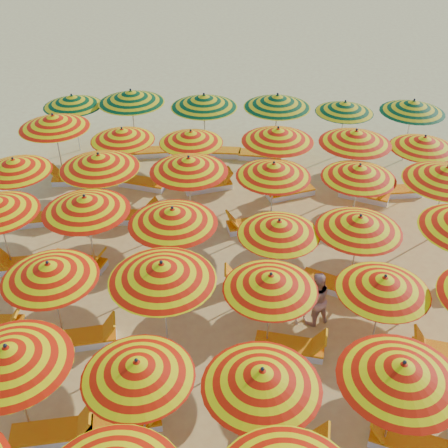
{
  "coord_description": "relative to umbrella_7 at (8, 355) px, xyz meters",
  "views": [
    {
      "loc": [
        0.87,
        -12.37,
        10.48
      ],
      "look_at": [
        0.0,
        0.5,
        1.6
      ],
      "focal_mm": 45.0,
      "sensor_mm": 36.0,
      "label": 1
    }
  ],
  "objects": [
    {
      "name": "lounger_28",
      "position": [
        0.24,
        12.68,
        -2.13
      ],
      "size": [
        1.81,
        0.9,
        0.69
      ],
      "rotation": [
        0.0,
        0.0,
        3.33
      ],
      "color": "white",
      "rests_on": "ground"
    },
    {
      "name": "umbrella_16",
      "position": [
        7.65,
        2.89,
        -0.23
      ],
      "size": [
        2.38,
        2.38,
        2.33
      ],
      "color": "silver",
      "rests_on": "ground"
    },
    {
      "name": "lounger_29",
      "position": [
        3.05,
        12.89,
        -2.13
      ],
      "size": [
        1.74,
        0.61,
        0.69
      ],
      "rotation": [
        0.0,
        0.0,
        3.13
      ],
      "color": "white",
      "rests_on": "ground"
    },
    {
      "name": "umbrella_9",
      "position": [
        4.89,
        -0.12,
        -0.12
      ],
      "size": [
        2.95,
        2.95,
        2.46
      ],
      "color": "silver",
      "rests_on": "ground"
    },
    {
      "name": "umbrella_30",
      "position": [
        -2.53,
        10.6,
        0.03
      ],
      "size": [
        2.94,
        2.94,
        2.63
      ],
      "color": "silver",
      "rests_on": "ground"
    },
    {
      "name": "lounger_5",
      "position": [
        1.99,
        0.18,
        -2.13
      ],
      "size": [
        1.83,
        1.04,
        0.69
      ],
      "rotation": [
        0.0,
        0.0,
        0.28
      ],
      "color": "white",
      "rests_on": "ground"
    },
    {
      "name": "lounger_19",
      "position": [
        0.29,
        8.01,
        -2.13
      ],
      "size": [
        1.79,
        0.77,
        0.69
      ],
      "rotation": [
        0.0,
        0.0,
        3.25
      ],
      "color": "white",
      "rests_on": "ground"
    },
    {
      "name": "umbrella_29",
      "position": [
        10.21,
        7.67,
        0.06
      ],
      "size": [
        3.31,
        3.31,
        2.67
      ],
      "color": "silver",
      "rests_on": "ground"
    },
    {
      "name": "lounger_23",
      "position": [
        0.56,
        10.25,
        -2.13
      ],
      "size": [
        1.82,
        0.98,
        0.69
      ],
      "rotation": [
        0.0,
        0.0,
        -0.24
      ],
      "color": "white",
      "rests_on": "ground"
    },
    {
      "name": "lounger_25",
      "position": [
        5.8,
        9.98,
        -2.13
      ],
      "size": [
        1.82,
        1.22,
        0.69
      ],
      "rotation": [
        0.0,
        0.0,
        3.55
      ],
      "color": "white",
      "rests_on": "ground"
    },
    {
      "name": "lounger_22",
      "position": [
        -2.03,
        10.36,
        -2.13
      ],
      "size": [
        1.79,
        0.77,
        0.69
      ],
      "rotation": [
        0.0,
        0.0,
        3.26
      ],
      "color": "white",
      "rests_on": "ground"
    },
    {
      "name": "umbrella_40",
      "position": [
        7.88,
        13.18,
        -0.22
      ],
      "size": [
        2.44,
        2.44,
        2.35
      ],
      "color": "silver",
      "rests_on": "ground"
    },
    {
      "name": "lounger_10",
      "position": [
        0.47,
        2.54,
        -2.13
      ],
      "size": [
        1.82,
        1.0,
        0.69
      ],
      "rotation": [
        0.0,
        0.0,
        0.25
      ],
      "color": "white",
      "rests_on": "ground"
    },
    {
      "name": "umbrella_31",
      "position": [
        -0.04,
        10.23,
        -0.21
      ],
      "size": [
        2.49,
        2.49,
        2.36
      ],
      "color": "silver",
      "rests_on": "ground"
    },
    {
      "name": "umbrella_10",
      "position": [
        7.5,
        0.12,
        -0.03
      ],
      "size": [
        3.18,
        3.18,
        2.56
      ],
      "color": "silver",
      "rests_on": "ground"
    },
    {
      "name": "umbrella_26",
      "position": [
        2.55,
        7.88,
        -0.01
      ],
      "size": [
        3.11,
        3.11,
        2.58
      ],
      "color": "silver",
      "rests_on": "ground"
    },
    {
      "name": "lounger_4",
      "position": [
        0.6,
        -0.18,
        -2.13
      ],
      "size": [
        1.82,
        0.94,
        0.69
      ],
      "rotation": [
        0.0,
        0.0,
        0.22
      ],
      "color": "white",
      "rests_on": "ground"
    },
    {
      "name": "lounger_11",
      "position": [
        5.65,
        2.61,
        -2.13
      ],
      "size": [
        1.8,
        0.82,
        0.69
      ],
      "rotation": [
        0.0,
        0.0,
        -0.14
      ],
      "color": "white",
      "rests_on": "ground"
    },
    {
      "name": "lounger_14",
      "position": [
        -0.5,
        5.55,
        -2.13
      ],
      "size": [
        1.82,
        0.97,
        0.69
      ],
      "rotation": [
        0.0,
        0.0,
        -0.24
      ],
      "color": "white",
      "rests_on": "ground"
    },
    {
      "name": "lounger_27",
      "position": [
        9.58,
        10.29,
        -2.13
      ],
      "size": [
        1.8,
        0.85,
        0.69
      ],
      "rotation": [
        0.0,
        0.0,
        3.3
      ],
      "color": "white",
      "rests_on": "ground"
    },
    {
      "name": "ground",
      "position": [
        3.78,
        5.22,
        -2.28
      ],
      "size": [
        120.0,
        120.0,
        0.0
      ],
      "primitive_type": "plane",
      "color": "#E8CA67",
      "rests_on": "ground"
    },
    {
      "name": "lounger_21",
      "position": [
        4.55,
        7.83,
        -2.13
      ],
      "size": [
        1.83,
        1.07,
        0.69
      ],
      "rotation": [
        0.0,
        0.0,
        3.45
      ],
      "color": "white",
      "rests_on": "ground"
    },
    {
      "name": "lounger_15",
      "position": [
        4.68,
        4.92,
        -2.13
      ],
      "size": [
        1.76,
        0.68,
        0.69
      ],
      "rotation": [
        0.0,
        0.0,
        3.2
      ],
      "color": "white",
      "rests_on": "ground"
    },
    {
      "name": "lounger_26",
      "position": [
        8.49,
        9.95,
        -2.13
      ],
      "size": [
        1.83,
        1.13,
        0.69
      ],
      "rotation": [
        0.0,
        0.0,
        -0.35
      ],
      "color": "white",
      "rests_on": "ground"
    },
    {
      "name": "umbrella_28",
      "position": [
        7.74,
        8.01,
        -0.14
      ],
      "size": [
        2.62,
        2.62,
        2.43
      ],
      "color": "silver",
      "rests_on": "ground"
    },
    {
      "name": "umbrella_19",
      "position": [
        -0.0,
        5.48,
        -0.02
      ],
      "size": [
        2.88,
        2.88,
        2.57
      ],
      "color": "silver",
      "rests_on": "ground"
    },
    {
      "name": "lounger_16",
      "position": [
        6.88,
        5.03,
        -2.13
      ],
      "size": [
        1.82,
        1.22,
        0.69
      ],
      "rotation": [
        0.0,
        0.0,
        -0.41
      ],
      "color": "white",
      "rests_on": "ground"
    },
    {
      "name": "umbrella_14",
      "position": [
        2.57,
        2.64,
        0.06
      ],
      "size": [
        2.79,
        2.79,
        2.66
      ],
      "color": "silver",
      "rests_on": "ground"
    },
    {
      "name": "lounger_30",
      "position": [
        4.8,
        12.73,
        -2.13
      ],
      "size": [
        1.78,
        0.72,
        0.69
      ],
      "rotation": [
        0.0,
        0.0,
        -0.08
      ],
      "color": "white",
      "rests_on": "ground"
    },
    {
      "name": "umbrella_25",
      "position": [
        -0.21,
        7.81,
        0.03
      ],
      "size": [
        2.8,
        2.8,
        2.63
      ],
      "color": "silver",
      "rests_on": "ground"
    },
    {
      "name": "lounger_13",
      "position": [
        -1.98,
        5.35,
        -2.13
      ],
      "size": [
        1.82,
        0.94,
        0.69
      ],
      "rotation": [
        0.0,
        0.0,
        3.36
      ],
      "color": "white",
      "rests_on": "ground"
    },
    {
      "name": "umbrella_32",
      "position": [
        2.34,
        10.23,
        -0.22
      ],
      "size": [
        2.82,
        2.82,
        2.34
      ],
      "color": "silver",
      "rests_on": "ground"
    },
    {
      "name": "umbrella_13",
      "position": [
        -0.12,
        2.73,
        -0.14
      ],
      "size": [
        2.78,
        2.78,
        2.44
      ],
      "color": "silver",
      "rests_on": "ground"
    },
    {
      "name": "umbrella_20",
      "position": [
        2.46,
        5.07,
        -0.04
      ],
      "size": [
        2.9,
        2.9,
        2.55
      ],
      "color": "silver",
      "rests_on": "ground"
    },
    {
      "name": "umbrella_33",
      "position": [
        5.29,
        10.11,
        0.01
      ],
      "size": [
        3.19,
        3.19,
        2.6
      ],
      "color": "silver",
      "rests_on": "ground"
    },
    {
      "name": "lounger_18",
      "position": [
        -2.29,
        7.75,
        -2.13
      ],
      "size": [
        1.82,
        1.01,
        0.69
      ],
      "rotation": [
        0.0,
        0.0,
        0.27
      ],
      "color": "white",
      "rests_on": "ground"
    },
    {
      "name": "umbrella_22",
      "position": [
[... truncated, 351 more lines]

